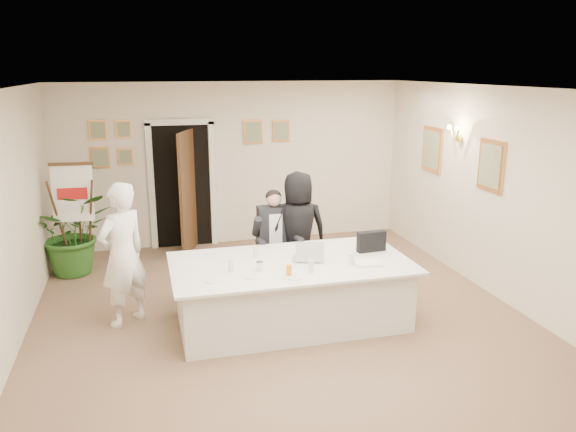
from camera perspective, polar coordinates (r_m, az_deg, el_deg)
The scene contains 28 objects.
floor at distance 6.98m, azimuth -0.43°, elevation -10.83°, with size 7.00×7.00×0.00m, color brown.
ceiling at distance 6.29m, azimuth -0.48°, elevation 12.81°, with size 6.00×7.00×0.02m, color white.
wall_back at distance 9.85m, azimuth -5.54°, elevation 5.30°, with size 6.00×0.10×2.80m, color beige.
wall_front at distance 3.43m, azimuth 14.65°, elevation -13.92°, with size 6.00×0.10×2.80m, color beige.
wall_left at distance 6.47m, azimuth -27.16°, elevation -1.37°, with size 0.10×7.00×2.80m, color beige.
wall_right at distance 7.78m, azimuth 21.48°, elevation 1.76°, with size 0.10×7.00×2.80m, color beige.
doorway at distance 9.64m, azimuth -10.49°, elevation 2.75°, with size 1.14×0.86×2.20m.
pictures_back_wall at distance 9.67m, azimuth -10.30°, elevation 7.64°, with size 3.40×0.06×0.80m, color #DF954C, non-canonical shape.
pictures_right_wall at distance 8.68m, azimuth 16.92°, elevation 5.77°, with size 0.06×2.20×0.80m, color #DF954C, non-canonical shape.
wall_sconce at distance 8.60m, azimuth 16.69°, elevation 8.07°, with size 0.20×0.30×0.24m, color gold, non-canonical shape.
conference_table at distance 6.86m, azimuth 0.30°, elevation -7.69°, with size 2.85×1.51×0.78m.
seated_man at distance 7.84m, azimuth -1.37°, elevation -2.33°, with size 0.61×0.65×1.42m, color black, non-canonical shape.
flip_chart at distance 8.91m, azimuth -20.65°, elevation -0.76°, with size 0.59×0.39×1.67m.
standing_man at distance 6.94m, azimuth -16.45°, elevation -3.81°, with size 0.64×0.42×1.75m, color white.
standing_woman at distance 7.82m, azimuth 1.05°, elevation -1.45°, with size 0.81×0.53×1.66m, color black.
potted_palm at distance 8.98m, azimuth -20.98°, elevation -1.57°, with size 1.15×1.00×1.28m, color #275A1E.
laptop at distance 6.77m, azimuth 1.93°, elevation -3.34°, with size 0.33×0.36×0.28m, color #B7BABC, non-canonical shape.
laptop_bag at distance 7.15m, azimuth 8.46°, elevation -2.57°, with size 0.37×0.10×0.26m, color black.
paper_stack at distance 6.70m, azimuth 8.17°, elevation -4.78°, with size 0.31×0.22×0.03m, color white.
plate_left at distance 6.21m, azimuth -7.56°, elevation -6.46°, with size 0.21×0.21×0.01m, color white.
plate_mid at distance 6.27m, azimuth -3.61°, elevation -6.14°, with size 0.20×0.20×0.01m, color white.
plate_near at distance 6.24m, azimuth 0.66°, elevation -6.22°, with size 0.20×0.20×0.01m, color white.
glass_a at distance 6.43m, azimuth -5.82°, elevation -5.05°, with size 0.06×0.06×0.14m, color silver.
glass_b at distance 6.38m, azimuth 2.35°, elevation -5.14°, with size 0.06×0.06×0.14m, color silver.
glass_c at distance 6.64m, azimuth 6.41°, elevation -4.41°, with size 0.06×0.06×0.14m, color silver.
glass_d at distance 6.87m, azimuth -3.29°, elevation -3.66°, with size 0.07×0.07×0.14m, color silver.
oj_glass at distance 6.26m, azimuth 0.10°, elevation -5.59°, with size 0.06×0.06×0.13m, color orange.
steel_jug at distance 6.43m, azimuth -2.91°, elevation -5.13°, with size 0.09×0.09×0.11m, color silver.
Camera 1 is at (-1.56, -6.09, 3.03)m, focal length 35.00 mm.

